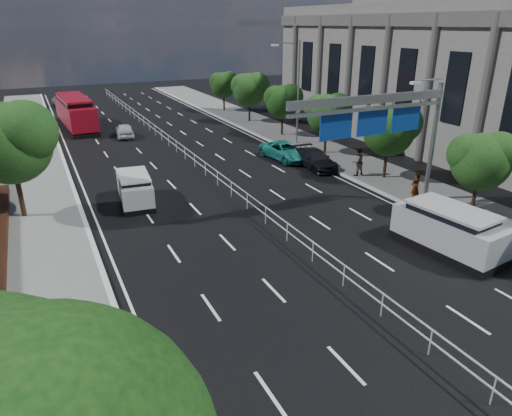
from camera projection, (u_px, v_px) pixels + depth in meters
ground at (411, 341)px, 15.99m from camera, size 160.00×160.00×0.00m
median_fence at (198, 163)px, 34.53m from camera, size 0.05×85.00×1.02m
toilet_sign at (64, 371)px, 10.43m from camera, size 1.62×0.18×4.34m
overhead_gantry at (385, 116)px, 24.99m from camera, size 10.24×0.38×7.45m
streetlight_far at (295, 86)px, 39.95m from camera, size 2.78×2.40×9.00m
civic_hall at (443, 71)px, 41.59m from camera, size 14.40×36.00×14.35m
near_tree_back at (10, 139)px, 24.36m from camera, size 4.84×4.51×6.69m
far_tree_c at (482, 159)px, 25.09m from camera, size 3.52×3.28×4.94m
far_tree_d at (390, 128)px, 31.23m from camera, size 3.85×3.59×5.34m
far_tree_e at (328, 112)px, 37.52m from camera, size 3.63×3.38×5.13m
far_tree_f at (283, 100)px, 43.79m from camera, size 3.52×3.28×5.02m
far_tree_g at (250, 88)px, 49.94m from camera, size 3.96×3.69×5.45m
far_tree_h at (224, 83)px, 56.30m from camera, size 3.41×3.18×4.91m
white_minivan at (135, 189)px, 27.93m from camera, size 2.27×4.44×1.86m
red_bus at (75, 112)px, 47.90m from camera, size 3.23×11.10×3.28m
near_car_silver at (124, 130)px, 44.36m from camera, size 1.90×4.02×1.33m
near_car_dark at (60, 101)px, 60.77m from camera, size 1.92×4.23×1.35m
silver_minivan at (449, 230)px, 21.95m from camera, size 2.87×5.58×2.23m
parked_car_teal at (286, 151)px, 37.04m from camera, size 2.89×5.24×1.39m
parked_car_dark at (315, 159)px, 34.93m from camera, size 2.25×4.80×1.36m
pedestrian_a at (415, 187)px, 27.75m from camera, size 0.71×0.50×1.86m
pedestrian_b at (358, 162)px, 32.60m from camera, size 0.98×0.78×1.97m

